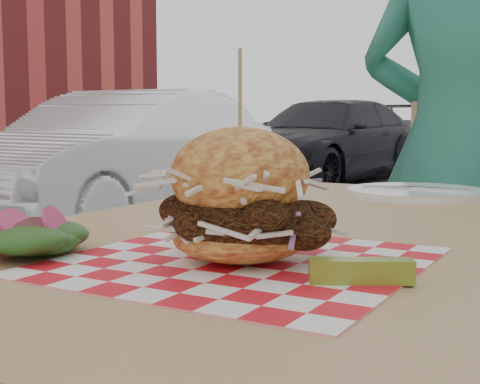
{
  "coord_description": "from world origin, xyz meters",
  "views": [
    {
      "loc": [
        0.01,
        -1.05,
        0.9
      ],
      "look_at": [
        -0.33,
        -0.45,
        0.82
      ],
      "focal_mm": 50.0,
      "sensor_mm": 36.0,
      "label": 1
    }
  ],
  "objects_px": {
    "patio_chair": "(478,245)",
    "sandwich": "(240,203)",
    "diner": "(458,147)",
    "car_dark": "(326,141)",
    "car_white": "(123,158)",
    "patio_table": "(330,284)"
  },
  "relations": [
    {
      "from": "patio_chair",
      "to": "sandwich",
      "type": "height_order",
      "value": "sandwich"
    },
    {
      "from": "diner",
      "to": "car_dark",
      "type": "height_order",
      "value": "diner"
    },
    {
      "from": "car_white",
      "to": "patio_chair",
      "type": "xyz_separation_m",
      "value": [
        3.28,
        -2.46,
        -0.01
      ]
    },
    {
      "from": "patio_table",
      "to": "car_dark",
      "type": "bearing_deg",
      "value": 112.51
    },
    {
      "from": "car_dark",
      "to": "patio_table",
      "type": "distance_m",
      "value": 8.54
    },
    {
      "from": "diner",
      "to": "patio_table",
      "type": "xyz_separation_m",
      "value": [
        0.07,
        -1.12,
        -0.15
      ]
    },
    {
      "from": "car_dark",
      "to": "patio_chair",
      "type": "height_order",
      "value": "car_dark"
    },
    {
      "from": "patio_chair",
      "to": "car_white",
      "type": "bearing_deg",
      "value": 150.75
    },
    {
      "from": "diner",
      "to": "car_dark",
      "type": "xyz_separation_m",
      "value": [
        -3.2,
        6.78,
        -0.24
      ]
    },
    {
      "from": "patio_chair",
      "to": "sandwich",
      "type": "xyz_separation_m",
      "value": [
        -0.01,
        -1.29,
        0.26
      ]
    },
    {
      "from": "diner",
      "to": "patio_table",
      "type": "bearing_deg",
      "value": 98.3
    },
    {
      "from": "patio_table",
      "to": "patio_chair",
      "type": "bearing_deg",
      "value": 89.28
    },
    {
      "from": "car_white",
      "to": "car_dark",
      "type": "xyz_separation_m",
      "value": [
        -0.0,
        4.4,
        0.01
      ]
    },
    {
      "from": "diner",
      "to": "sandwich",
      "type": "height_order",
      "value": "diner"
    },
    {
      "from": "diner",
      "to": "patio_table",
      "type": "relative_size",
      "value": 1.36
    },
    {
      "from": "car_white",
      "to": "car_dark",
      "type": "distance_m",
      "value": 4.4
    },
    {
      "from": "car_white",
      "to": "sandwich",
      "type": "distance_m",
      "value": 4.98
    },
    {
      "from": "diner",
      "to": "patio_chair",
      "type": "height_order",
      "value": "diner"
    },
    {
      "from": "diner",
      "to": "sandwich",
      "type": "distance_m",
      "value": 1.37
    },
    {
      "from": "car_white",
      "to": "patio_table",
      "type": "distance_m",
      "value": 4.79
    },
    {
      "from": "car_white",
      "to": "sandwich",
      "type": "bearing_deg",
      "value": -51.97
    },
    {
      "from": "diner",
      "to": "car_dark",
      "type": "bearing_deg",
      "value": -59.75
    }
  ]
}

